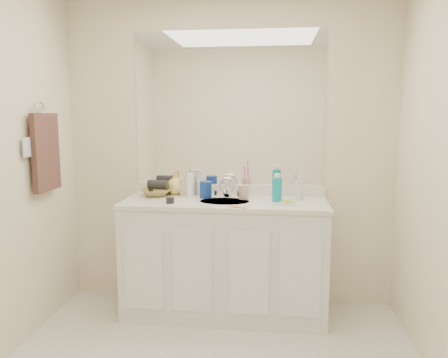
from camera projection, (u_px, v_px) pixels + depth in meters
name	position (u px, v px, depth m)	size (l,w,h in m)	color
wall_back	(229.00, 155.00, 3.47)	(2.60, 0.02, 2.40)	#FAEBC4
wall_front	(102.00, 263.00, 0.92)	(2.60, 0.02, 2.40)	#FAEBC4
vanity_cabinet	(225.00, 259.00, 3.32)	(1.50, 0.55, 0.85)	white
countertop	(225.00, 203.00, 3.25)	(1.52, 0.57, 0.03)	white
backsplash	(228.00, 189.00, 3.50)	(1.52, 0.03, 0.08)	white
sink_basin	(224.00, 203.00, 3.23)	(0.37, 0.37, 0.02)	#BDB8A5
faucet	(227.00, 190.00, 3.40)	(0.02, 0.02, 0.11)	silver
mirror	(229.00, 109.00, 3.42)	(1.48, 0.01, 1.20)	white
blue_mug	(206.00, 190.00, 3.36)	(0.09, 0.09, 0.13)	navy
tan_cup	(244.00, 192.00, 3.30)	(0.08, 0.08, 0.11)	#C7AC8C
toothbrush	(245.00, 180.00, 3.29)	(0.01, 0.01, 0.21)	#EC3EA5
mouthwash_bottle	(277.00, 190.00, 3.21)	(0.07, 0.07, 0.17)	#0D96A3
clear_pump_bottle	(299.00, 190.00, 3.28)	(0.06, 0.06, 0.15)	silver
soap_dish	(287.00, 204.00, 3.11)	(0.11, 0.09, 0.01)	silver
green_soap	(287.00, 201.00, 3.10)	(0.07, 0.05, 0.02)	#B4E838
orange_comb	(238.00, 207.00, 3.00)	(0.12, 0.02, 0.00)	orange
dark_jar	(170.00, 200.00, 3.15)	(0.06, 0.06, 0.04)	black
extra_white_bottle	(190.00, 185.00, 3.39)	(0.06, 0.06, 0.18)	white
soap_bottle_white	(200.00, 184.00, 3.49)	(0.07, 0.07, 0.18)	silver
soap_bottle_cream	(187.00, 183.00, 3.47)	(0.09, 0.09, 0.19)	beige
soap_bottle_yellow	(175.00, 183.00, 3.51)	(0.14, 0.14, 0.18)	#F0C95D
wicker_basket	(156.00, 192.00, 3.44)	(0.22, 0.22, 0.05)	olive
hair_dryer	(158.00, 185.00, 3.43)	(0.08, 0.08, 0.15)	black
towel_ring	(41.00, 109.00, 3.05)	(0.11, 0.11, 0.01)	silver
hand_towel	(46.00, 152.00, 3.09)	(0.04, 0.32, 0.55)	#311E1A
switch_plate	(27.00, 147.00, 2.89)	(0.01, 0.09, 0.13)	silver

